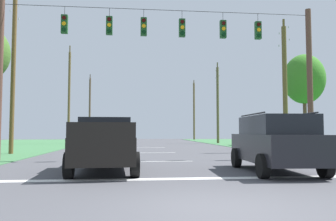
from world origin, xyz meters
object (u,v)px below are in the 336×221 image
Objects in this scene: utility_pole_distant_left at (90,108)px; utility_pole_distant_right at (69,95)px; suv_black at (275,142)px; utility_pole_far_right at (218,103)px; overhead_signal_span at (163,67)px; utility_pole_mid_right at (285,86)px; pickup_truck at (105,144)px; distant_car_crossing_white at (255,138)px; tree_roadside_far_right at (304,79)px; distant_car_oncoming at (259,140)px; utility_pole_near_left at (194,110)px; utility_pole_far_left at (13,70)px.

utility_pole_distant_right is at bearing -90.06° from utility_pole_distant_left.
utility_pole_far_right reaches higher than suv_black.
utility_pole_mid_right is at bearing 30.53° from overhead_signal_span.
overhead_signal_span is 3.00× the size of pickup_truck.
utility_pole_distant_left reaches higher than overhead_signal_span.
utility_pole_distant_right reaches higher than utility_pole_far_right.
tree_roadside_far_right is at bearing -77.17° from distant_car_crossing_white.
distant_car_oncoming is at bearing 71.11° from suv_black.
tree_roadside_far_right is at bearing 47.45° from utility_pole_mid_right.
distant_car_crossing_white is 0.42× the size of utility_pole_near_left.
overhead_signal_span reaches higher than suv_black.
utility_pole_mid_right is 18.36m from utility_pole_far_left.
utility_pole_distant_left reaches higher than utility_pole_near_left.
pickup_truck is at bearing -122.59° from distant_car_crossing_white.
tree_roadside_far_right is (12.59, 9.13, 0.97)m from overhead_signal_span.
overhead_signal_span is at bearing -144.04° from tree_roadside_far_right.
tree_roadside_far_right is at bearing 16.32° from distant_car_oncoming.
utility_pole_near_left is at bearing 75.64° from pickup_truck.
overhead_signal_span is 2.10× the size of tree_roadside_far_right.
utility_pole_distant_left is (-17.68, 18.68, 0.56)m from utility_pole_far_right.
distant_car_crossing_white is 21.44m from utility_pole_distant_right.
pickup_truck is at bearing -82.22° from utility_pole_distant_left.
distant_car_oncoming is 38.14m from utility_pole_distant_left.
utility_pole_distant_right reaches higher than distant_car_crossing_white.
utility_pole_far_left is at bearing -169.17° from tree_roadside_far_right.
tree_roadside_far_right is (3.46, -31.73, 0.53)m from utility_pole_near_left.
distant_car_oncoming is 0.56× the size of tree_roadside_far_right.
utility_pole_far_right is (0.63, 15.11, 4.12)m from distant_car_oncoming.
utility_pole_distant_right is at bearing 147.71° from tree_roadside_far_right.
utility_pole_mid_right is (11.73, 10.20, 3.71)m from pickup_truck.
utility_pole_distant_left is at bearing 102.06° from overhead_signal_span.
utility_pole_far_right reaches higher than pickup_truck.
distant_car_crossing_white is at bearing 57.41° from pickup_truck.
tree_roadside_far_right is (3.42, 3.72, 1.07)m from utility_pole_mid_right.
utility_pole_far_left reaches higher than overhead_signal_span.
pickup_truck is 0.51× the size of utility_pole_far_left.
utility_pole_mid_right is at bearing -132.55° from tree_roadside_far_right.
utility_pole_far_left is (-17.95, -17.98, 0.47)m from utility_pole_far_right.
utility_pole_near_left is 0.93× the size of utility_pole_distant_left.
distant_car_oncoming is at bearing 43.86° from overhead_signal_span.
tree_roadside_far_right is at bearing -56.53° from utility_pole_distant_left.
utility_pole_mid_right is (1.02, -2.43, 3.89)m from distant_car_oncoming.
utility_pole_distant_left is (-17.05, 33.79, 4.68)m from distant_car_oncoming.
distant_car_oncoming is 23.18m from utility_pole_distant_right.
utility_pole_far_right reaches higher than distant_car_oncoming.
suv_black is 0.47× the size of utility_pole_near_left.
suv_black is 18.13m from tree_roadside_far_right.
utility_pole_far_right is at bearing 108.10° from distant_car_crossing_white.
utility_pole_distant_right is 1.02× the size of utility_pole_distant_left.
overhead_signal_span is 1.43× the size of utility_pole_distant_right.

